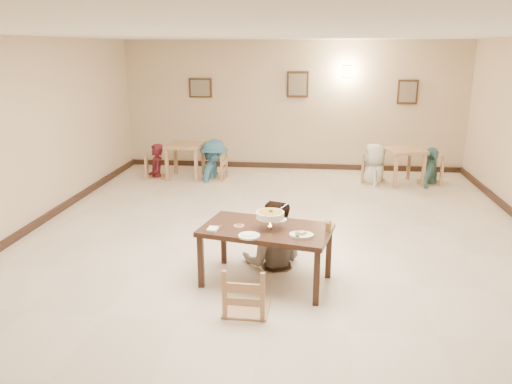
# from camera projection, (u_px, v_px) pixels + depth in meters

# --- Properties ---
(floor) EXTENTS (10.00, 10.00, 0.00)m
(floor) POSITION_uv_depth(u_px,v_px,m) (278.00, 246.00, 7.38)
(floor) COLOR beige
(floor) RESTS_ON ground
(ceiling) EXTENTS (10.00, 10.00, 0.00)m
(ceiling) POSITION_uv_depth(u_px,v_px,m) (280.00, 34.00, 6.54)
(ceiling) COLOR white
(ceiling) RESTS_ON wall_back
(wall_back) EXTENTS (10.00, 0.00, 10.00)m
(wall_back) POSITION_uv_depth(u_px,v_px,m) (293.00, 106.00, 11.73)
(wall_back) COLOR beige
(wall_back) RESTS_ON floor
(wall_front) EXTENTS (10.00, 0.00, 10.00)m
(wall_front) POSITION_uv_depth(u_px,v_px,m) (203.00, 361.00, 2.19)
(wall_front) COLOR beige
(wall_front) RESTS_ON floor
(wall_left) EXTENTS (0.00, 10.00, 10.00)m
(wall_left) POSITION_uv_depth(u_px,v_px,m) (9.00, 140.00, 7.38)
(wall_left) COLOR beige
(wall_left) RESTS_ON floor
(baseboard_back) EXTENTS (8.00, 0.06, 0.12)m
(baseboard_back) POSITION_uv_depth(u_px,v_px,m) (292.00, 166.00, 12.11)
(baseboard_back) COLOR black
(baseboard_back) RESTS_ON floor
(baseboard_left) EXTENTS (0.06, 10.00, 0.12)m
(baseboard_left) POSITION_uv_depth(u_px,v_px,m) (24.00, 232.00, 7.78)
(baseboard_left) COLOR black
(baseboard_left) RESTS_ON floor
(picture_a) EXTENTS (0.55, 0.04, 0.45)m
(picture_a) POSITION_uv_depth(u_px,v_px,m) (200.00, 88.00, 11.81)
(picture_a) COLOR #382313
(picture_a) RESTS_ON wall_back
(picture_b) EXTENTS (0.50, 0.04, 0.60)m
(picture_b) POSITION_uv_depth(u_px,v_px,m) (298.00, 84.00, 11.54)
(picture_b) COLOR #382313
(picture_b) RESTS_ON wall_back
(picture_c) EXTENTS (0.45, 0.04, 0.55)m
(picture_c) POSITION_uv_depth(u_px,v_px,m) (408.00, 92.00, 11.32)
(picture_c) COLOR #382313
(picture_c) RESTS_ON wall_back
(wall_sconce) EXTENTS (0.16, 0.05, 0.22)m
(wall_sconce) POSITION_uv_depth(u_px,v_px,m) (346.00, 71.00, 11.34)
(wall_sconce) COLOR #FFD88C
(wall_sconce) RESTS_ON wall_back
(main_table) EXTENTS (1.69, 1.17, 0.72)m
(main_table) POSITION_uv_depth(u_px,v_px,m) (266.00, 234.00, 6.07)
(main_table) COLOR #381F15
(main_table) RESTS_ON floor
(chair_far) EXTENTS (0.42, 0.42, 0.88)m
(chair_far) POSITION_uv_depth(u_px,v_px,m) (273.00, 229.00, 6.79)
(chair_far) COLOR tan
(chair_far) RESTS_ON floor
(chair_near) EXTENTS (0.50, 0.50, 1.06)m
(chair_near) POSITION_uv_depth(u_px,v_px,m) (247.00, 266.00, 5.44)
(chair_near) COLOR tan
(chair_near) RESTS_ON floor
(main_diner) EXTENTS (0.87, 0.68, 1.78)m
(main_diner) POSITION_uv_depth(u_px,v_px,m) (274.00, 201.00, 6.55)
(main_diner) COLOR gray
(main_diner) RESTS_ON floor
(curry_warmer) EXTENTS (0.38, 0.34, 0.30)m
(curry_warmer) POSITION_uv_depth(u_px,v_px,m) (270.00, 215.00, 5.95)
(curry_warmer) COLOR silver
(curry_warmer) RESTS_ON main_table
(rice_plate_far) EXTENTS (0.27, 0.27, 0.06)m
(rice_plate_far) POSITION_uv_depth(u_px,v_px,m) (276.00, 220.00, 6.29)
(rice_plate_far) COLOR white
(rice_plate_far) RESTS_ON main_table
(rice_plate_near) EXTENTS (0.26, 0.26, 0.06)m
(rice_plate_near) POSITION_uv_depth(u_px,v_px,m) (249.00, 235.00, 5.76)
(rice_plate_near) COLOR white
(rice_plate_near) RESTS_ON main_table
(fried_plate) EXTENTS (0.29, 0.29, 0.06)m
(fried_plate) POSITION_uv_depth(u_px,v_px,m) (301.00, 234.00, 5.77)
(fried_plate) COLOR white
(fried_plate) RESTS_ON main_table
(chili_dish) EXTENTS (0.12, 0.12, 0.03)m
(chili_dish) POSITION_uv_depth(u_px,v_px,m) (239.00, 226.00, 6.07)
(chili_dish) COLOR white
(chili_dish) RESTS_ON main_table
(napkin_cutlery) EXTENTS (0.16, 0.24, 0.03)m
(napkin_cutlery) POSITION_uv_depth(u_px,v_px,m) (213.00, 229.00, 5.96)
(napkin_cutlery) COLOR white
(napkin_cutlery) RESTS_ON main_table
(drink_glass) EXTENTS (0.07, 0.07, 0.14)m
(drink_glass) POSITION_uv_depth(u_px,v_px,m) (328.00, 226.00, 5.91)
(drink_glass) COLOR white
(drink_glass) RESTS_ON main_table
(bg_table_left) EXTENTS (0.79, 0.79, 0.77)m
(bg_table_left) POSITION_uv_depth(u_px,v_px,m) (185.00, 150.00, 11.08)
(bg_table_left) COLOR tan
(bg_table_left) RESTS_ON floor
(bg_table_right) EXTENTS (0.95, 0.95, 0.75)m
(bg_table_right) POSITION_uv_depth(u_px,v_px,m) (403.00, 155.00, 10.60)
(bg_table_right) COLOR tan
(bg_table_right) RESTS_ON floor
(bg_chair_ll) EXTENTS (0.49, 0.49, 1.03)m
(bg_chair_ll) POSITION_uv_depth(u_px,v_px,m) (156.00, 155.00, 11.12)
(bg_chair_ll) COLOR tan
(bg_chair_ll) RESTS_ON floor
(bg_chair_lr) EXTENTS (0.50, 0.50, 1.06)m
(bg_chair_lr) POSITION_uv_depth(u_px,v_px,m) (214.00, 155.00, 11.02)
(bg_chair_lr) COLOR tan
(bg_chair_lr) RESTS_ON floor
(bg_chair_rl) EXTENTS (0.51, 0.51, 1.08)m
(bg_chair_rl) POSITION_uv_depth(u_px,v_px,m) (375.00, 158.00, 10.72)
(bg_chair_rl) COLOR tan
(bg_chair_rl) RESTS_ON floor
(bg_chair_rr) EXTENTS (0.50, 0.50, 1.07)m
(bg_chair_rr) POSITION_uv_depth(u_px,v_px,m) (431.00, 159.00, 10.59)
(bg_chair_rr) COLOR tan
(bg_chair_rr) RESTS_ON floor
(bg_diner_a) EXTENTS (0.55, 0.65, 1.53)m
(bg_diner_a) POSITION_uv_depth(u_px,v_px,m) (155.00, 144.00, 11.05)
(bg_diner_a) COLOR #531620
(bg_diner_a) RESTS_ON floor
(bg_diner_b) EXTENTS (0.76, 1.19, 1.76)m
(bg_diner_b) POSITION_uv_depth(u_px,v_px,m) (214.00, 140.00, 10.92)
(bg_diner_b) COLOR teal
(bg_diner_b) RESTS_ON floor
(bg_diner_c) EXTENTS (0.54, 0.83, 1.70)m
(bg_diner_c) POSITION_uv_depth(u_px,v_px,m) (376.00, 144.00, 10.63)
(bg_diner_c) COLOR silver
(bg_diner_c) RESTS_ON floor
(bg_diner_d) EXTENTS (0.69, 1.01, 1.59)m
(bg_diner_d) POSITION_uv_depth(u_px,v_px,m) (433.00, 147.00, 10.52)
(bg_diner_d) COLOR teal
(bg_diner_d) RESTS_ON floor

